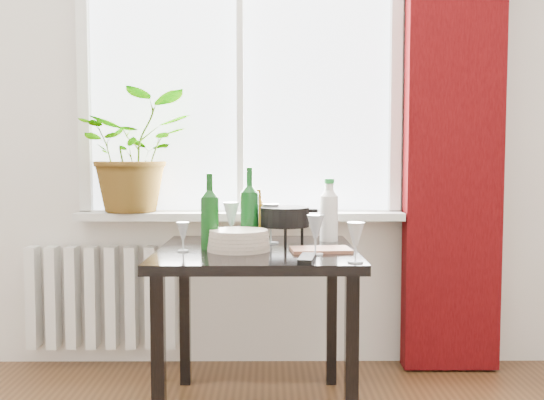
{
  "coord_description": "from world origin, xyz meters",
  "views": [
    {
      "loc": [
        0.15,
        -1.05,
        1.13
      ],
      "look_at": [
        0.17,
        1.55,
        0.95
      ],
      "focal_mm": 40.0,
      "sensor_mm": 36.0,
      "label": 1
    }
  ],
  "objects_px": {
    "radiator": "(102,297)",
    "cleaning_bottle": "(329,209)",
    "bottle_amber": "(259,213)",
    "cutting_board": "(321,250)",
    "wineglass_front_left": "(183,237)",
    "wineglass_back_left": "(231,221)",
    "tv_remote": "(307,259)",
    "wineglass_front_right": "(315,234)",
    "wine_bottle_right": "(250,205)",
    "fondue_pot": "(285,226)",
    "wineglass_far_right": "(356,242)",
    "plate_stack": "(239,240)",
    "wineglass_back_center": "(271,223)",
    "table": "(257,269)",
    "potted_plant": "(135,152)",
    "wine_bottle_left": "(210,211)"
  },
  "relations": [
    {
      "from": "wine_bottle_left",
      "to": "fondue_pot",
      "type": "height_order",
      "value": "wine_bottle_left"
    },
    {
      "from": "wineglass_back_left",
      "to": "table",
      "type": "bearing_deg",
      "value": -61.1
    },
    {
      "from": "plate_stack",
      "to": "tv_remote",
      "type": "xyz_separation_m",
      "value": [
        0.27,
        -0.27,
        -0.03
      ]
    },
    {
      "from": "radiator",
      "to": "wineglass_front_left",
      "type": "xyz_separation_m",
      "value": [
        0.54,
        -0.72,
        0.42
      ]
    },
    {
      "from": "potted_plant",
      "to": "wineglass_back_center",
      "type": "relative_size",
      "value": 3.38
    },
    {
      "from": "potted_plant",
      "to": "wineglass_front_left",
      "type": "distance_m",
      "value": 0.86
    },
    {
      "from": "fondue_pot",
      "to": "wine_bottle_right",
      "type": "bearing_deg",
      "value": -165.33
    },
    {
      "from": "table",
      "to": "plate_stack",
      "type": "bearing_deg",
      "value": -141.51
    },
    {
      "from": "wineglass_back_center",
      "to": "plate_stack",
      "type": "bearing_deg",
      "value": -123.42
    },
    {
      "from": "wine_bottle_left",
      "to": "wineglass_far_right",
      "type": "relative_size",
      "value": 2.12
    },
    {
      "from": "wineglass_back_left",
      "to": "tv_remote",
      "type": "height_order",
      "value": "wineglass_back_left"
    },
    {
      "from": "cleaning_bottle",
      "to": "cutting_board",
      "type": "bearing_deg",
      "value": -101.84
    },
    {
      "from": "wine_bottle_right",
      "to": "plate_stack",
      "type": "bearing_deg",
      "value": -102.27
    },
    {
      "from": "radiator",
      "to": "tv_remote",
      "type": "height_order",
      "value": "tv_remote"
    },
    {
      "from": "potted_plant",
      "to": "plate_stack",
      "type": "distance_m",
      "value": 0.97
    },
    {
      "from": "wine_bottle_right",
      "to": "fondue_pot",
      "type": "xyz_separation_m",
      "value": [
        0.16,
        -0.01,
        -0.09
      ]
    },
    {
      "from": "cleaning_bottle",
      "to": "wineglass_back_center",
      "type": "relative_size",
      "value": 1.59
    },
    {
      "from": "plate_stack",
      "to": "cutting_board",
      "type": "distance_m",
      "value": 0.35
    },
    {
      "from": "potted_plant",
      "to": "table",
      "type": "bearing_deg",
      "value": -43.2
    },
    {
      "from": "potted_plant",
      "to": "wineglass_back_left",
      "type": "xyz_separation_m",
      "value": [
        0.53,
        -0.39,
        -0.33
      ]
    },
    {
      "from": "bottle_amber",
      "to": "wineglass_far_right",
      "type": "distance_m",
      "value": 0.8
    },
    {
      "from": "cleaning_bottle",
      "to": "wineglass_back_left",
      "type": "height_order",
      "value": "cleaning_bottle"
    },
    {
      "from": "cleaning_bottle",
      "to": "wineglass_far_right",
      "type": "bearing_deg",
      "value": -86.1
    },
    {
      "from": "wineglass_front_left",
      "to": "tv_remote",
      "type": "relative_size",
      "value": 0.68
    },
    {
      "from": "potted_plant",
      "to": "wine_bottle_left",
      "type": "bearing_deg",
      "value": -54.21
    },
    {
      "from": "wineglass_back_center",
      "to": "wine_bottle_right",
      "type": "bearing_deg",
      "value": -167.55
    },
    {
      "from": "wineglass_far_right",
      "to": "potted_plant",
      "type": "bearing_deg",
      "value": 136.65
    },
    {
      "from": "wineglass_front_left",
      "to": "bottle_amber",
      "type": "bearing_deg",
      "value": 54.44
    },
    {
      "from": "table",
      "to": "bottle_amber",
      "type": "bearing_deg",
      "value": 89.37
    },
    {
      "from": "bottle_amber",
      "to": "wine_bottle_right",
      "type": "bearing_deg",
      "value": -99.8
    },
    {
      "from": "table",
      "to": "wineglass_back_center",
      "type": "xyz_separation_m",
      "value": [
        0.06,
        0.15,
        0.19
      ]
    },
    {
      "from": "table",
      "to": "wineglass_front_right",
      "type": "relative_size",
      "value": 5.11
    },
    {
      "from": "bottle_amber",
      "to": "wineglass_front_right",
      "type": "bearing_deg",
      "value": -65.75
    },
    {
      "from": "wineglass_front_right",
      "to": "wineglass_back_center",
      "type": "xyz_separation_m",
      "value": [
        -0.18,
        0.32,
        0.01
      ]
    },
    {
      "from": "wineglass_back_left",
      "to": "tv_remote",
      "type": "distance_m",
      "value": 0.64
    },
    {
      "from": "wineglass_far_right",
      "to": "tv_remote",
      "type": "height_order",
      "value": "wineglass_far_right"
    },
    {
      "from": "bottle_amber",
      "to": "fondue_pot",
      "type": "height_order",
      "value": "bottle_amber"
    },
    {
      "from": "radiator",
      "to": "cleaning_bottle",
      "type": "height_order",
      "value": "cleaning_bottle"
    },
    {
      "from": "bottle_amber",
      "to": "wineglass_front_left",
      "type": "xyz_separation_m",
      "value": [
        -0.31,
        -0.43,
        -0.06
      ]
    },
    {
      "from": "table",
      "to": "potted_plant",
      "type": "bearing_deg",
      "value": 136.8
    },
    {
      "from": "bottle_amber",
      "to": "cutting_board",
      "type": "relative_size",
      "value": 0.97
    },
    {
      "from": "wine_bottle_right",
      "to": "wineglass_far_right",
      "type": "distance_m",
      "value": 0.64
    },
    {
      "from": "cleaning_bottle",
      "to": "wineglass_front_left",
      "type": "height_order",
      "value": "cleaning_bottle"
    },
    {
      "from": "potted_plant",
      "to": "cleaning_bottle",
      "type": "height_order",
      "value": "potted_plant"
    },
    {
      "from": "wine_bottle_left",
      "to": "fondue_pot",
      "type": "relative_size",
      "value": 1.31
    },
    {
      "from": "table",
      "to": "cleaning_bottle",
      "type": "distance_m",
      "value": 0.48
    },
    {
      "from": "radiator",
      "to": "cutting_board",
      "type": "bearing_deg",
      "value": -32.42
    },
    {
      "from": "wineglass_back_left",
      "to": "wineglass_front_left",
      "type": "distance_m",
      "value": 0.36
    },
    {
      "from": "wineglass_back_left",
      "to": "tv_remote",
      "type": "xyz_separation_m",
      "value": [
        0.32,
        -0.55,
        -0.08
      ]
    },
    {
      "from": "bottle_amber",
      "to": "tv_remote",
      "type": "relative_size",
      "value": 1.31
    }
  ]
}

